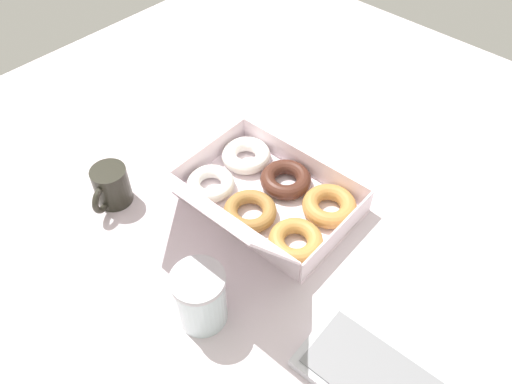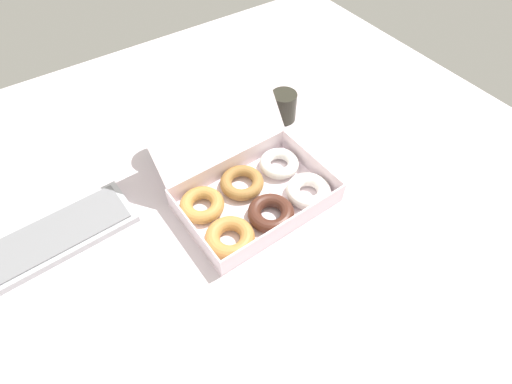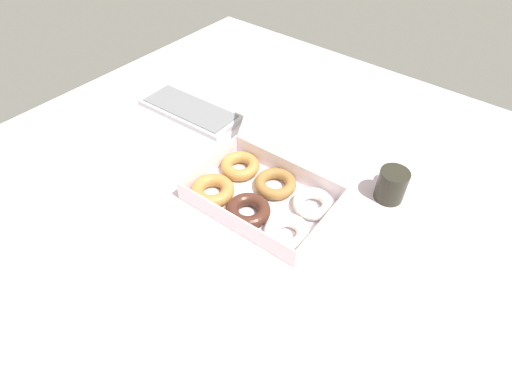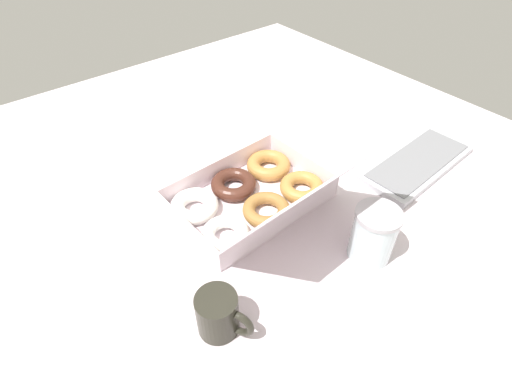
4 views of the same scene
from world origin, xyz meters
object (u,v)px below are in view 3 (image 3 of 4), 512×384
Objects in this scene: coffee_mug at (392,184)px; donut_box at (264,189)px; glass_jar at (295,119)px; keyboard at (190,110)px.

donut_box is at bearing -139.73° from coffee_mug.
glass_jar is at bearing 109.08° from donut_box.
glass_jar reaches higher than coffee_mug.
coffee_mug is (71.00, 5.52, 3.62)cm from keyboard.
coffee_mug is 0.86× the size of glass_jar.
glass_jar reaches higher than keyboard.
keyboard is 2.87× the size of glass_jar.
coffee_mug reaches higher than keyboard.
keyboard is 71.31cm from coffee_mug.
keyboard is at bearing -161.81° from glass_jar.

